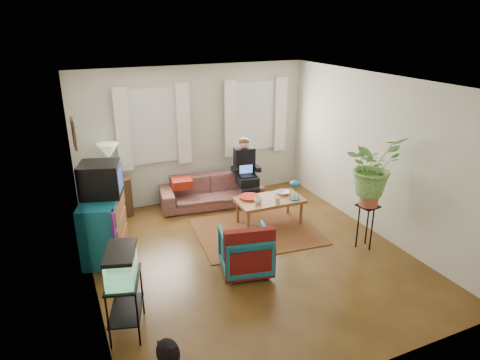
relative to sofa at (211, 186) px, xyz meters
name	(u,v)px	position (x,y,z in m)	size (l,w,h in m)	color
floor	(251,256)	(-0.13, -2.05, -0.38)	(4.50, 5.00, 0.01)	#4F2B14
ceiling	(253,83)	(-0.13, -2.05, 2.22)	(4.50, 5.00, 0.01)	white
wall_back	(195,135)	(-0.13, 0.45, 0.92)	(4.50, 0.01, 2.60)	silver
wall_front	(370,263)	(-0.13, -4.55, 0.92)	(4.50, 0.01, 2.60)	silver
wall_left	(84,202)	(-2.38, -2.05, 0.92)	(0.01, 5.00, 2.60)	silver
wall_right	(377,156)	(2.12, -2.05, 0.92)	(0.01, 5.00, 2.60)	silver
window_left	(153,126)	(-0.93, 0.43, 1.17)	(1.08, 0.04, 1.38)	white
window_right	(255,116)	(1.12, 0.43, 1.17)	(1.08, 0.04, 1.38)	white
curtains_left	(154,127)	(-0.93, 0.35, 1.17)	(1.36, 0.06, 1.50)	white
curtains_right	(256,117)	(1.12, 0.35, 1.17)	(1.36, 0.06, 1.50)	white
picture_frame	(74,134)	(-2.35, -1.20, 1.57)	(0.04, 0.32, 0.40)	#3D2616
area_rug	(257,231)	(0.30, -1.38, -0.37)	(2.00, 1.60, 0.01)	brown
sofa	(211,186)	(0.00, 0.00, 0.00)	(1.92, 0.76, 0.75)	brown
seated_person	(246,173)	(0.69, -0.10, 0.20)	(0.48, 0.59, 1.14)	black
side_table	(114,197)	(-1.78, 0.25, -0.02)	(0.49, 0.49, 0.72)	#3C2516
table_lamp	(110,162)	(-1.78, 0.25, 0.65)	(0.37, 0.37, 0.66)	white
dresser	(103,226)	(-2.12, -1.08, 0.09)	(0.52, 1.04, 0.93)	#115A6A
crt_tv	(100,179)	(-2.07, -0.99, 0.81)	(0.57, 0.52, 0.50)	black
aquarium_stand	(126,305)	(-2.13, -2.95, -0.03)	(0.35, 0.62, 0.70)	black
aquarium	(121,264)	(-2.13, -2.95, 0.50)	(0.31, 0.57, 0.37)	#7FD899
black_cat	(168,351)	(-1.84, -3.63, -0.22)	(0.24, 0.37, 0.32)	black
armchair	(245,249)	(-0.37, -2.37, -0.03)	(0.67, 0.63, 0.69)	#136175
serape_throw	(250,249)	(-0.42, -2.63, 0.11)	(0.69, 0.16, 0.57)	#9E0A0A
coffee_table	(269,211)	(0.64, -1.19, -0.14)	(1.14, 0.62, 0.47)	brown
cup_a	(258,201)	(0.37, -1.28, 0.15)	(0.13, 0.13, 0.10)	white
cup_b	(277,200)	(0.68, -1.38, 0.15)	(0.10, 0.10, 0.10)	beige
bowl	(283,193)	(0.95, -1.10, 0.12)	(0.22, 0.22, 0.06)	white
snack_tray	(249,197)	(0.33, -1.02, 0.12)	(0.35, 0.35, 0.04)	#B21414
birdcage	(295,190)	(1.02, -1.36, 0.26)	(0.19, 0.19, 0.33)	#115B6B
plant_stand	(366,226)	(1.62, -2.52, -0.02)	(0.30, 0.30, 0.72)	black
potted_plant	(372,175)	(1.62, -2.52, 0.84)	(0.82, 0.71, 0.91)	#599947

